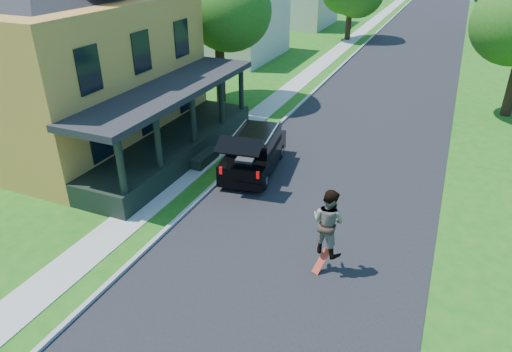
% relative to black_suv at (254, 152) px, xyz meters
% --- Properties ---
extents(ground, '(140.00, 140.00, 0.00)m').
position_rel_black_suv_xyz_m(ground, '(3.20, -6.23, -0.81)').
color(ground, '#1A6013').
rests_on(ground, ground).
extents(street, '(8.00, 120.00, 0.02)m').
position_rel_black_suv_xyz_m(street, '(3.20, 13.77, -0.81)').
color(street, black).
rests_on(street, ground).
extents(curb, '(0.15, 120.00, 0.12)m').
position_rel_black_suv_xyz_m(curb, '(-0.85, 13.77, -0.81)').
color(curb, '#9A9A95').
rests_on(curb, ground).
extents(sidewalk, '(1.30, 120.00, 0.03)m').
position_rel_black_suv_xyz_m(sidewalk, '(-2.40, 13.77, -0.81)').
color(sidewalk, '#9B9B93').
rests_on(sidewalk, ground).
extents(front_walk, '(6.50, 1.20, 0.03)m').
position_rel_black_suv_xyz_m(front_walk, '(-6.30, -0.23, -0.81)').
color(front_walk, '#9B9B93').
rests_on(front_walk, ground).
extents(main_house, '(15.56, 15.56, 10.10)m').
position_rel_black_suv_xyz_m(main_house, '(-9.60, -0.24, 4.11)').
color(main_house, '#D28A3D').
rests_on(main_house, ground).
extents(neighbor_house_mid, '(12.78, 12.78, 8.30)m').
position_rel_black_suv_xyz_m(neighbor_house_mid, '(-10.30, 17.77, 3.38)').
color(neighbor_house_mid, beige).
rests_on(neighbor_house_mid, ground).
extents(black_suv, '(2.34, 4.75, 2.12)m').
position_rel_black_suv_xyz_m(black_suv, '(0.00, 0.00, 0.00)').
color(black_suv, black).
rests_on(black_suv, ground).
extents(skateboarder, '(1.14, 1.01, 1.96)m').
position_rel_black_suv_xyz_m(skateboarder, '(4.35, -4.90, 0.78)').
color(skateboarder, black).
rests_on(skateboarder, ground).
extents(skateboard, '(0.42, 0.50, 0.67)m').
position_rel_black_suv_xyz_m(skateboard, '(4.29, -5.08, -0.48)').
color(skateboard, '#AC230E').
rests_on(skateboard, ground).
extents(tree_left_mid, '(5.66, 5.62, 8.39)m').
position_rel_black_suv_xyz_m(tree_left_mid, '(-5.36, 7.45, 4.65)').
color(tree_left_mid, black).
rests_on(tree_left_mid, ground).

